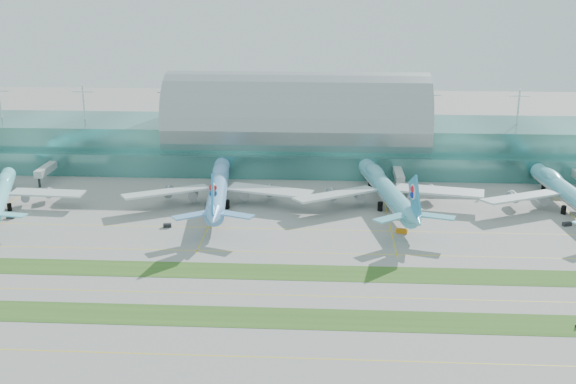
# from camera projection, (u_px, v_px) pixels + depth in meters

# --- Properties ---
(ground) EXTENTS (700.00, 700.00, 0.00)m
(ground) POSITION_uv_depth(u_px,v_px,m) (277.00, 275.00, 215.16)
(ground) COLOR gray
(ground) RESTS_ON ground
(terminal) EXTENTS (340.00, 69.10, 36.00)m
(terminal) POSITION_uv_depth(u_px,v_px,m) (297.00, 135.00, 333.86)
(terminal) COLOR #3D7A75
(terminal) RESTS_ON ground
(grass_strip_near) EXTENTS (420.00, 12.00, 0.08)m
(grass_strip_near) POSITION_uv_depth(u_px,v_px,m) (270.00, 318.00, 188.43)
(grass_strip_near) COLOR #2D591E
(grass_strip_near) RESTS_ON ground
(grass_strip_far) EXTENTS (420.00, 12.00, 0.08)m
(grass_strip_far) POSITION_uv_depth(u_px,v_px,m) (278.00, 272.00, 217.05)
(grass_strip_far) COLOR #2D591E
(grass_strip_far) RESTS_ON ground
(taxiline_a) EXTENTS (420.00, 0.35, 0.01)m
(taxiline_a) POSITION_uv_depth(u_px,v_px,m) (263.00, 357.00, 169.35)
(taxiline_a) COLOR yellow
(taxiline_a) RESTS_ON ground
(taxiline_b) EXTENTS (420.00, 0.35, 0.01)m
(taxiline_b) POSITION_uv_depth(u_px,v_px,m) (274.00, 295.00, 201.80)
(taxiline_b) COLOR yellow
(taxiline_b) RESTS_ON ground
(taxiline_c) EXTENTS (420.00, 0.35, 0.01)m
(taxiline_c) POSITION_uv_depth(u_px,v_px,m) (281.00, 252.00, 232.33)
(taxiline_c) COLOR yellow
(taxiline_c) RESTS_ON ground
(taxiline_d) EXTENTS (420.00, 0.35, 0.01)m
(taxiline_d) POSITION_uv_depth(u_px,v_px,m) (286.00, 229.00, 253.32)
(taxiline_d) COLOR yellow
(taxiline_d) RESTS_ON ground
(airliner_a) EXTENTS (59.40, 69.01, 19.55)m
(airliner_a) POSITION_uv_depth(u_px,v_px,m) (1.00, 193.00, 273.95)
(airliner_a) COLOR #6ADDEB
(airliner_a) RESTS_ON ground
(airliner_b) EXTENTS (72.83, 83.11, 22.87)m
(airliner_b) POSITION_uv_depth(u_px,v_px,m) (219.00, 187.00, 277.55)
(airliner_b) COLOR #68A8E6
(airliner_b) RESTS_ON ground
(airliner_c) EXTENTS (73.10, 83.88, 23.18)m
(airliner_c) POSITION_uv_depth(u_px,v_px,m) (386.00, 189.00, 275.56)
(airliner_c) COLOR #5BB4C9
(airliner_c) RESTS_ON ground
(airliner_d) EXTENTS (70.22, 79.97, 22.00)m
(airliner_d) POSITION_uv_depth(u_px,v_px,m) (569.00, 193.00, 271.59)
(airliner_d) COLOR #5DB9CD
(airliner_d) RESTS_ON ground
(gse_b) EXTENTS (3.14, 2.05, 1.47)m
(gse_b) POSITION_uv_depth(u_px,v_px,m) (11.00, 216.00, 264.04)
(gse_b) COLOR black
(gse_b) RESTS_ON ground
(gse_c) EXTENTS (3.11, 2.10, 1.34)m
(gse_c) POSITION_uv_depth(u_px,v_px,m) (167.00, 225.00, 254.95)
(gse_c) COLOR black
(gse_c) RESTS_ON ground
(gse_d) EXTENTS (3.87, 2.15, 1.42)m
(gse_d) POSITION_uv_depth(u_px,v_px,m) (218.00, 209.00, 272.57)
(gse_d) COLOR black
(gse_d) RESTS_ON ground
(gse_e) EXTENTS (4.11, 2.45, 1.49)m
(gse_e) POSITION_uv_depth(u_px,v_px,m) (402.00, 231.00, 249.22)
(gse_e) COLOR orange
(gse_e) RESTS_ON ground
(gse_f) EXTENTS (4.30, 2.83, 1.62)m
(gse_f) POSITION_uv_depth(u_px,v_px,m) (404.00, 216.00, 264.33)
(gse_f) COLOR black
(gse_f) RESTS_ON ground
(gse_g) EXTENTS (3.48, 2.52, 1.29)m
(gse_g) POSITION_uv_depth(u_px,v_px,m) (567.00, 224.00, 256.34)
(gse_g) COLOR black
(gse_g) RESTS_ON ground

